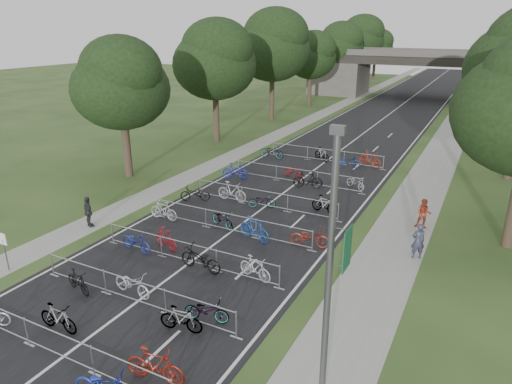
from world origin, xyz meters
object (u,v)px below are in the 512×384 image
park_sign (4,245)px  pedestrian_b (424,214)px  lamppost (330,278)px  pedestrian_c (88,212)px  bike_1 (58,318)px  overpass_bridge (414,74)px  pedestrian_a (418,241)px

park_sign → pedestrian_b: park_sign is taller
lamppost → pedestrian_c: 17.02m
bike_1 → overpass_bridge: bearing=-2.8°
lamppost → pedestrian_c: bearing=158.4°
overpass_bridge → pedestrian_b: size_ratio=18.90×
pedestrian_a → pedestrian_b: pedestrian_a is taller
lamppost → park_sign: bearing=176.2°
park_sign → bike_1: park_sign is taller
park_sign → pedestrian_b: (15.71, 13.31, -0.45)m
pedestrian_b → pedestrian_c: bearing=-156.4°
park_sign → bike_1: bearing=-19.4°
pedestrian_a → pedestrian_b: size_ratio=1.07×
overpass_bridge → lamppost: (8.33, -63.00, 0.75)m
lamppost → overpass_bridge: bearing=97.5°
overpass_bridge → pedestrian_a: bearing=-80.0°
pedestrian_a → pedestrian_b: bearing=-112.7°
overpass_bridge → lamppost: size_ratio=3.78×
lamppost → pedestrian_b: 14.73m
lamppost → park_sign: size_ratio=4.50×
overpass_bridge → bike_1: (-1.24, -63.96, -3.01)m
park_sign → bike_1: size_ratio=1.04×
lamppost → pedestrian_c: (-15.51, 6.13, -3.42)m
pedestrian_a → park_sign: bearing=3.9°
overpass_bridge → park_sign: bearing=-96.3°
park_sign → pedestrian_b: size_ratio=1.11×
pedestrian_a → pedestrian_c: (-16.38, -4.48, -0.01)m
park_sign → pedestrian_c: size_ratio=1.06×
overpass_bridge → park_sign: 62.41m
pedestrian_c → bike_1: bearing=153.5°
pedestrian_c → pedestrian_b: bearing=-129.5°
overpass_bridge → pedestrian_c: bearing=-97.2°
bike_1 → pedestrian_a: size_ratio=1.00×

